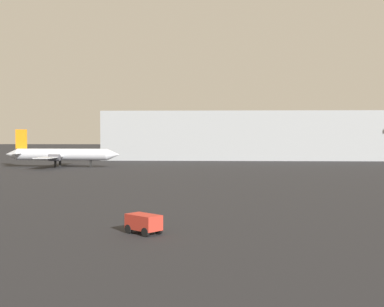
% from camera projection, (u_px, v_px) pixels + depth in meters
% --- Properties ---
extents(airplane_distant, '(22.90, 18.94, 7.42)m').
position_uv_depth(airplane_distant, '(61.00, 154.00, 103.33)').
color(airplane_distant, silver).
rests_on(airplane_distant, ground_plane).
extents(baggage_cart, '(2.67, 2.55, 1.30)m').
position_uv_depth(baggage_cart, '(144.00, 223.00, 35.07)').
color(baggage_cart, red).
rests_on(baggage_cart, ground_plane).
extents(terminal_building, '(89.52, 26.52, 12.11)m').
position_uv_depth(terminal_building, '(279.00, 135.00, 138.93)').
color(terminal_building, '#999EA3').
rests_on(terminal_building, ground_plane).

